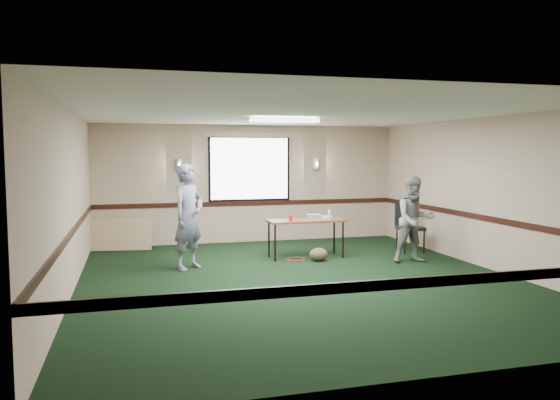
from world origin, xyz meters
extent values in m
plane|color=black|center=(0.00, 0.00, 0.00)|extent=(8.00, 8.00, 0.00)
plane|color=tan|center=(0.00, 4.00, 1.35)|extent=(7.00, 0.00, 7.00)
plane|color=tan|center=(0.00, -4.00, 1.35)|extent=(7.00, 0.00, 7.00)
plane|color=tan|center=(-3.50, 0.00, 1.35)|extent=(0.00, 8.00, 8.00)
plane|color=tan|center=(3.50, 0.00, 1.35)|extent=(0.00, 8.00, 8.00)
plane|color=white|center=(0.00, 0.00, 2.70)|extent=(8.00, 8.00, 0.00)
cube|color=black|center=(0.00, 3.98, 0.90)|extent=(7.00, 0.03, 0.10)
cube|color=black|center=(0.00, -3.98, 0.90)|extent=(7.00, 0.03, 0.10)
cube|color=black|center=(-3.48, 0.00, 0.90)|extent=(0.03, 8.00, 0.10)
cube|color=black|center=(3.48, 0.00, 0.90)|extent=(0.03, 8.00, 0.10)
cube|color=black|center=(0.00, 3.98, 1.70)|extent=(1.90, 0.01, 1.50)
cube|color=white|center=(0.00, 3.97, 1.70)|extent=(1.80, 0.02, 1.40)
cube|color=#BFB286|center=(0.00, 3.97, 2.47)|extent=(2.05, 0.08, 0.10)
cylinder|color=silver|center=(-1.60, 3.94, 1.80)|extent=(0.16, 0.16, 0.25)
cylinder|color=silver|center=(1.60, 3.94, 1.80)|extent=(0.16, 0.16, 0.25)
cube|color=white|center=(0.00, 1.00, 2.64)|extent=(1.20, 0.32, 0.08)
cube|color=#5B2A1A|center=(0.67, 1.83, 0.73)|extent=(1.50, 0.61, 0.04)
cylinder|color=black|center=(-0.02, 1.59, 0.36)|extent=(0.04, 0.04, 0.71)
cylinder|color=black|center=(1.36, 1.59, 0.36)|extent=(0.04, 0.04, 0.71)
cylinder|color=black|center=(-0.02, 2.07, 0.36)|extent=(0.04, 0.04, 0.71)
cylinder|color=black|center=(1.36, 2.07, 0.36)|extent=(0.04, 0.04, 0.71)
cube|color=#9A9AA2|center=(0.86, 1.90, 0.80)|extent=(0.30, 0.26, 0.09)
cube|color=white|center=(1.14, 1.93, 0.78)|extent=(0.23, 0.21, 0.05)
cylinder|color=#B70C15|center=(0.33, 1.72, 0.81)|extent=(0.08, 0.08, 0.12)
cylinder|color=#98C1F9|center=(1.15, 1.80, 0.85)|extent=(0.06, 0.06, 0.19)
ellipsoid|color=#433A26|center=(0.79, 1.41, 0.13)|extent=(0.39, 0.32, 0.25)
torus|color=red|center=(0.42, 1.67, 0.01)|extent=(0.38, 0.38, 0.02)
cube|color=tan|center=(-2.89, 3.60, 0.33)|extent=(1.32, 0.37, 0.67)
cube|color=black|center=(2.97, 1.85, 0.50)|extent=(0.54, 0.54, 0.07)
cube|color=black|center=(3.00, 2.09, 0.78)|extent=(0.50, 0.10, 0.50)
cylinder|color=black|center=(2.75, 1.66, 0.23)|extent=(0.03, 0.03, 0.47)
cylinder|color=black|center=(3.16, 1.62, 0.23)|extent=(0.03, 0.03, 0.47)
cylinder|color=black|center=(2.78, 2.08, 0.23)|extent=(0.03, 0.03, 0.47)
cylinder|color=black|center=(3.20, 2.04, 0.23)|extent=(0.03, 0.03, 0.47)
imported|color=#435194|center=(-1.67, 1.36, 0.94)|extent=(0.81, 0.79, 1.87)
imported|color=#66869F|center=(2.49, 0.82, 0.81)|extent=(0.83, 0.67, 1.62)
camera|label=1|loc=(-2.61, -8.33, 2.07)|focal=35.00mm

